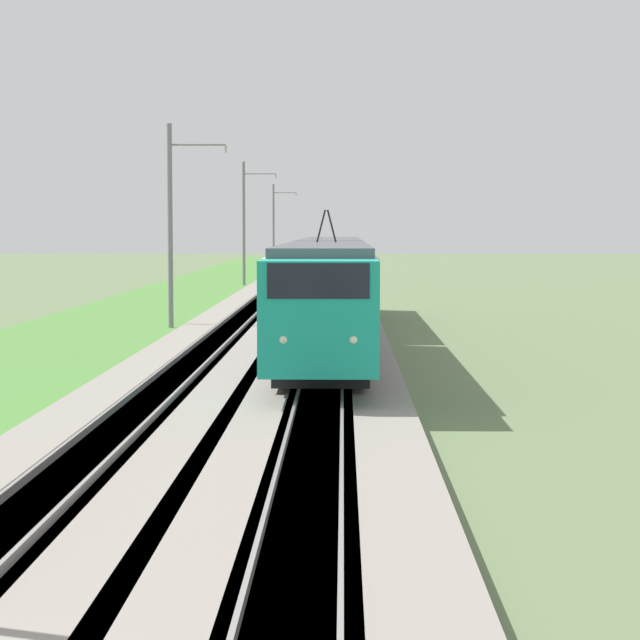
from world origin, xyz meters
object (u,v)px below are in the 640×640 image
catenary_mast_mid (171,224)px  catenary_mast_distant (274,225)px  catenary_mast_far (245,222)px  passenger_train (329,282)px

catenary_mast_mid → catenary_mast_distant: bearing=0.0°
catenary_mast_distant → catenary_mast_far: bearing=180.0°
catenary_mast_far → catenary_mast_distant: 39.49m
passenger_train → catenary_mast_far: catenary_mast_far is taller
catenary_mast_far → passenger_train: bearing=-171.4°
catenary_mast_far → catenary_mast_distant: (39.49, -0.00, -0.15)m
passenger_train → catenary_mast_far: bearing=-171.4°
catenary_mast_mid → catenary_mast_far: size_ratio=0.95×
passenger_train → catenary_mast_mid: bearing=-129.5°
passenger_train → catenary_mast_distant: catenary_mast_distant is taller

